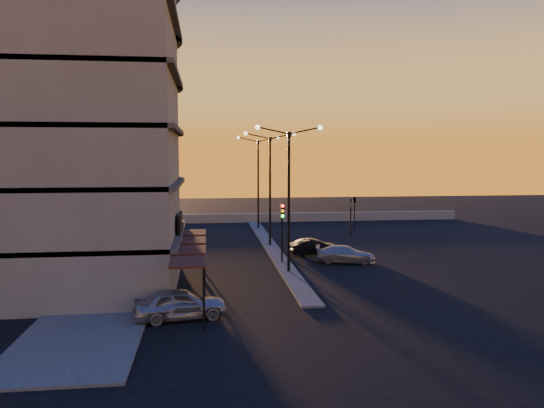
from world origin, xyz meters
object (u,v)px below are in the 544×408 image
at_px(streetlamp_mid, 270,179).
at_px(traffic_light_main, 282,223).
at_px(car_hatchback, 180,304).
at_px(car_sedan, 314,247).
at_px(car_wagon, 345,254).

bearing_deg(streetlamp_mid, traffic_light_main, -90.00).
bearing_deg(streetlamp_mid, car_hatchback, -108.94).
distance_m(traffic_light_main, car_sedan, 4.68).
height_order(streetlamp_mid, car_hatchback, streetlamp_mid).
xyz_separation_m(streetlamp_mid, car_hatchback, (-6.50, -18.94, -4.86)).
bearing_deg(traffic_light_main, car_sedan, 45.10).
bearing_deg(car_hatchback, traffic_light_main, -39.00).
bearing_deg(car_sedan, car_hatchback, 142.36).
xyz_separation_m(streetlamp_mid, car_sedan, (2.89, -4.23, -4.97)).
relative_size(traffic_light_main, car_sedan, 1.13).
distance_m(car_sedan, car_wagon, 3.47).
bearing_deg(car_hatchback, car_sedan, -42.72).
bearing_deg(streetlamp_mid, car_sedan, -55.65).
xyz_separation_m(car_sedan, car_wagon, (1.61, -3.07, -0.01)).
distance_m(streetlamp_mid, car_hatchback, 20.61).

